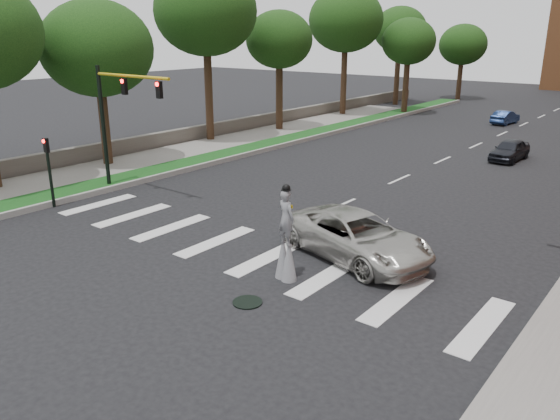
# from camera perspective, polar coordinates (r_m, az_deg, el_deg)

# --- Properties ---
(ground_plane) EXTENTS (160.00, 160.00, 0.00)m
(ground_plane) POSITION_cam_1_polar(r_m,az_deg,el_deg) (19.79, -6.09, -4.99)
(ground_plane) COLOR black
(ground_plane) RESTS_ON ground
(grass_median) EXTENTS (2.00, 60.00, 0.25)m
(grass_median) POSITION_cam_1_polar(r_m,az_deg,el_deg) (41.64, 1.78, 7.58)
(grass_median) COLOR #124116
(grass_median) RESTS_ON ground
(median_curb) EXTENTS (0.20, 60.00, 0.28)m
(median_curb) POSITION_cam_1_polar(r_m,az_deg,el_deg) (41.04, 2.97, 7.43)
(median_curb) COLOR gray
(median_curb) RESTS_ON ground
(sidewalk_left) EXTENTS (4.00, 60.00, 0.18)m
(sidewalk_left) POSITION_cam_1_polar(r_m,az_deg,el_deg) (36.49, -11.55, 5.66)
(sidewalk_left) COLOR slate
(sidewalk_left) RESTS_ON ground
(stone_wall) EXTENTS (0.50, 56.00, 1.10)m
(stone_wall) POSITION_cam_1_polar(r_m,az_deg,el_deg) (46.50, -2.24, 9.21)
(stone_wall) COLOR #58524B
(stone_wall) RESTS_ON ground
(manhole) EXTENTS (0.90, 0.90, 0.04)m
(manhole) POSITION_cam_1_polar(r_m,az_deg,el_deg) (16.60, -3.42, -9.59)
(manhole) COLOR black
(manhole) RESTS_ON ground
(traffic_signal) EXTENTS (5.30, 0.23, 6.20)m
(traffic_signal) POSITION_cam_1_polar(r_m,az_deg,el_deg) (27.90, -16.72, 9.99)
(traffic_signal) COLOR black
(traffic_signal) RESTS_ON ground
(secondary_signal) EXTENTS (0.25, 0.21, 3.23)m
(secondary_signal) POSITION_cam_1_polar(r_m,az_deg,el_deg) (26.90, -23.00, 4.25)
(secondary_signal) COLOR black
(secondary_signal) RESTS_ON ground
(stilt_performer) EXTENTS (0.83, 0.60, 3.23)m
(stilt_performer) POSITION_cam_1_polar(r_m,az_deg,el_deg) (17.58, 0.63, -3.27)
(stilt_performer) COLOR #311F13
(stilt_performer) RESTS_ON ground
(suv_crossing) EXTENTS (6.45, 4.22, 1.65)m
(suv_crossing) POSITION_cam_1_polar(r_m,az_deg,el_deg) (19.59, 7.98, -2.71)
(suv_crossing) COLOR #B4B1AA
(suv_crossing) RESTS_ON ground
(car_near) EXTENTS (1.76, 3.93, 1.31)m
(car_near) POSITION_cam_1_polar(r_m,az_deg,el_deg) (37.44, 22.87, 5.80)
(car_near) COLOR black
(car_near) RESTS_ON ground
(car_mid) EXTENTS (1.59, 3.68, 1.18)m
(car_mid) POSITION_cam_1_polar(r_m,az_deg,el_deg) (52.49, 22.48, 8.94)
(car_mid) COLOR navy
(car_mid) RESTS_ON ground
(tree_1) EXTENTS (6.37, 6.37, 9.55)m
(tree_1) POSITION_cam_1_polar(r_m,az_deg,el_deg) (33.86, -18.58, 15.66)
(tree_1) COLOR #311F13
(tree_1) RESTS_ON ground
(tree_2) EXTENTS (7.16, 7.16, 12.15)m
(tree_2) POSITION_cam_1_polar(r_m,az_deg,el_deg) (40.42, -7.79, 19.85)
(tree_2) COLOR #311F13
(tree_2) RESTS_ON ground
(tree_3) EXTENTS (5.26, 5.26, 9.40)m
(tree_3) POSITION_cam_1_polar(r_m,az_deg,el_deg) (44.67, -0.08, 17.31)
(tree_3) COLOR #311F13
(tree_3) RESTS_ON ground
(tree_4) EXTENTS (6.90, 6.90, 11.72)m
(tree_4) POSITION_cam_1_polar(r_m,az_deg,el_deg) (53.68, 6.89, 19.08)
(tree_4) COLOR #311F13
(tree_4) RESTS_ON ground
(tree_5) EXTENTS (5.69, 5.69, 10.41)m
(tree_5) POSITION_cam_1_polar(r_m,az_deg,el_deg) (63.10, 12.42, 17.89)
(tree_5) COLOR #311F13
(tree_5) RESTS_ON ground
(tree_6) EXTENTS (5.11, 5.11, 9.06)m
(tree_6) POSITION_cam_1_polar(r_m,az_deg,el_deg) (55.56, 13.30, 16.72)
(tree_6) COLOR #311F13
(tree_6) RESTS_ON ground
(tree_7) EXTENTS (5.52, 5.52, 8.68)m
(tree_7) POSITION_cam_1_polar(r_m,az_deg,el_deg) (70.04, 18.57, 16.04)
(tree_7) COLOR #311F13
(tree_7) RESTS_ON ground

